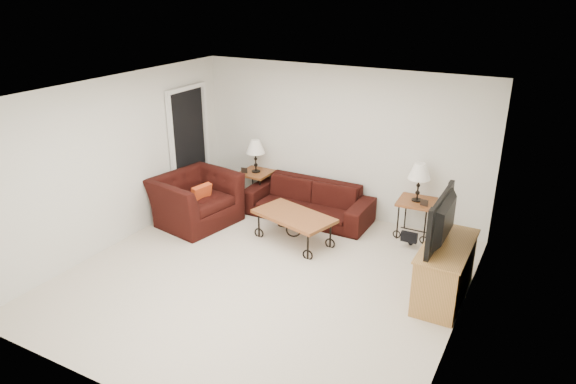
{
  "coord_description": "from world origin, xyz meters",
  "views": [
    {
      "loc": [
        3.2,
        -5.24,
        3.7
      ],
      "look_at": [
        0.0,
        0.7,
        1.0
      ],
      "focal_mm": 32.6,
      "sensor_mm": 36.0,
      "label": 1
    }
  ],
  "objects_px": {
    "side_table_left": "(256,187)",
    "backpack": "(412,231)",
    "lamp_left": "(256,156)",
    "side_table_right": "(415,218)",
    "coffee_table": "(294,228)",
    "armchair": "(196,200)",
    "television": "(449,221)",
    "sofa": "(308,201)",
    "lamp_right": "(419,182)",
    "tv_stand": "(445,271)"
  },
  "relations": [
    {
      "from": "armchair",
      "to": "side_table_left",
      "type": "bearing_deg",
      "value": -8.52
    },
    {
      "from": "lamp_left",
      "to": "coffee_table",
      "type": "xyz_separation_m",
      "value": [
        1.33,
        -1.07,
        -0.65
      ]
    },
    {
      "from": "tv_stand",
      "to": "side_table_left",
      "type": "bearing_deg",
      "value": 157.48
    },
    {
      "from": "side_table_right",
      "to": "coffee_table",
      "type": "relative_size",
      "value": 0.49
    },
    {
      "from": "armchair",
      "to": "tv_stand",
      "type": "xyz_separation_m",
      "value": [
        4.11,
        -0.32,
        -0.04
      ]
    },
    {
      "from": "side_table_left",
      "to": "armchair",
      "type": "xyz_separation_m",
      "value": [
        -0.42,
        -1.2,
        0.11
      ]
    },
    {
      "from": "sofa",
      "to": "lamp_right",
      "type": "distance_m",
      "value": 1.87
    },
    {
      "from": "lamp_right",
      "to": "television",
      "type": "height_order",
      "value": "television"
    },
    {
      "from": "coffee_table",
      "to": "tv_stand",
      "type": "height_order",
      "value": "tv_stand"
    },
    {
      "from": "side_table_right",
      "to": "backpack",
      "type": "height_order",
      "value": "side_table_right"
    },
    {
      "from": "lamp_right",
      "to": "tv_stand",
      "type": "xyz_separation_m",
      "value": [
        0.79,
        -1.53,
        -0.53
      ]
    },
    {
      "from": "lamp_left",
      "to": "tv_stand",
      "type": "bearing_deg",
      "value": -22.52
    },
    {
      "from": "side_table_right",
      "to": "television",
      "type": "bearing_deg",
      "value": -63.14
    },
    {
      "from": "television",
      "to": "backpack",
      "type": "height_order",
      "value": "television"
    },
    {
      "from": "coffee_table",
      "to": "tv_stand",
      "type": "relative_size",
      "value": 0.99
    },
    {
      "from": "side_table_left",
      "to": "coffee_table",
      "type": "bearing_deg",
      "value": -38.95
    },
    {
      "from": "sofa",
      "to": "television",
      "type": "xyz_separation_m",
      "value": [
        2.54,
        -1.35,
        0.75
      ]
    },
    {
      "from": "backpack",
      "to": "coffee_table",
      "type": "bearing_deg",
      "value": -165.76
    },
    {
      "from": "side_table_right",
      "to": "television",
      "type": "height_order",
      "value": "television"
    },
    {
      "from": "television",
      "to": "tv_stand",
      "type": "bearing_deg",
      "value": 90.0
    },
    {
      "from": "tv_stand",
      "to": "coffee_table",
      "type": "bearing_deg",
      "value": 169.06
    },
    {
      "from": "lamp_left",
      "to": "television",
      "type": "height_order",
      "value": "television"
    },
    {
      "from": "backpack",
      "to": "side_table_left",
      "type": "bearing_deg",
      "value": 163.25
    },
    {
      "from": "tv_stand",
      "to": "lamp_right",
      "type": "bearing_deg",
      "value": 117.45
    },
    {
      "from": "sofa",
      "to": "tv_stand",
      "type": "xyz_separation_m",
      "value": [
        2.56,
        -1.35,
        0.06
      ]
    },
    {
      "from": "side_table_right",
      "to": "lamp_left",
      "type": "height_order",
      "value": "lamp_left"
    },
    {
      "from": "side_table_right",
      "to": "backpack",
      "type": "bearing_deg",
      "value": -81.41
    },
    {
      "from": "television",
      "to": "lamp_left",
      "type": "bearing_deg",
      "value": -112.63
    },
    {
      "from": "side_table_right",
      "to": "armchair",
      "type": "distance_m",
      "value": 3.53
    },
    {
      "from": "tv_stand",
      "to": "television",
      "type": "bearing_deg",
      "value": 180.0
    },
    {
      "from": "coffee_table",
      "to": "backpack",
      "type": "xyz_separation_m",
      "value": [
        1.62,
        0.73,
        0.01
      ]
    },
    {
      "from": "side_table_left",
      "to": "tv_stand",
      "type": "bearing_deg",
      "value": -22.52
    },
    {
      "from": "lamp_right",
      "to": "television",
      "type": "xyz_separation_m",
      "value": [
        0.77,
        -1.53,
        0.16
      ]
    },
    {
      "from": "lamp_right",
      "to": "backpack",
      "type": "height_order",
      "value": "lamp_right"
    },
    {
      "from": "side_table_left",
      "to": "backpack",
      "type": "distance_m",
      "value": 2.96
    },
    {
      "from": "side_table_right",
      "to": "television",
      "type": "relative_size",
      "value": 0.54
    },
    {
      "from": "sofa",
      "to": "lamp_left",
      "type": "xyz_separation_m",
      "value": [
        -1.12,
        0.18,
        0.56
      ]
    },
    {
      "from": "lamp_right",
      "to": "coffee_table",
      "type": "height_order",
      "value": "lamp_right"
    },
    {
      "from": "sofa",
      "to": "side_table_right",
      "type": "xyz_separation_m",
      "value": [
        1.77,
        0.18,
        -0.01
      ]
    },
    {
      "from": "coffee_table",
      "to": "television",
      "type": "height_order",
      "value": "television"
    },
    {
      "from": "sofa",
      "to": "lamp_left",
      "type": "bearing_deg",
      "value": 170.88
    },
    {
      "from": "lamp_left",
      "to": "side_table_right",
      "type": "bearing_deg",
      "value": 0.0
    },
    {
      "from": "lamp_left",
      "to": "television",
      "type": "distance_m",
      "value": 3.98
    },
    {
      "from": "coffee_table",
      "to": "armchair",
      "type": "relative_size",
      "value": 0.98
    },
    {
      "from": "side_table_left",
      "to": "television",
      "type": "xyz_separation_m",
      "value": [
        3.67,
        -1.53,
        0.77
      ]
    },
    {
      "from": "lamp_left",
      "to": "side_table_left",
      "type": "bearing_deg",
      "value": 0.0
    },
    {
      "from": "lamp_left",
      "to": "coffee_table",
      "type": "height_order",
      "value": "lamp_left"
    },
    {
      "from": "lamp_right",
      "to": "armchair",
      "type": "relative_size",
      "value": 0.48
    },
    {
      "from": "tv_stand",
      "to": "backpack",
      "type": "distance_m",
      "value": 1.41
    },
    {
      "from": "sofa",
      "to": "coffee_table",
      "type": "distance_m",
      "value": 0.92
    }
  ]
}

